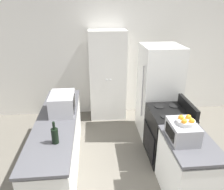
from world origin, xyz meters
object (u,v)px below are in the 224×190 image
Objects in this scene: stove at (168,134)px; wine_bottle at (55,135)px; pantry_cabinet at (108,76)px; refrigerator at (158,92)px; toaster_oven at (182,131)px; fruit_bowl at (186,121)px; microwave at (63,103)px.

wine_bottle reaches higher than stove.
pantry_cabinet is 1.92m from stove.
wine_bottle is at bearing -157.81° from stove.
stove is at bearing -92.67° from refrigerator.
pantry_cabinet is at bearing 70.16° from wine_bottle.
toaster_oven is 0.16m from fruit_bowl.
refrigerator is 6.06× the size of wine_bottle.
microwave is at bearing 150.14° from fruit_bowl.
toaster_oven is (-0.13, -0.79, 0.56)m from stove.
pantry_cabinet is at bearing 108.51° from fruit_bowl.
refrigerator is 3.46× the size of microwave.
refrigerator is 1.91m from microwave.
microwave is (-1.75, 0.13, 0.59)m from stove.
refrigerator is at bearing -39.37° from pantry_cabinet.
stove is 3.49× the size of wine_bottle.
toaster_oven is at bearing -99.25° from stove.
wine_bottle is (-0.83, -2.31, -0.01)m from pantry_cabinet.
microwave is at bearing 89.87° from wine_bottle.
refrigerator is 2.35m from wine_bottle.
fruit_bowl is at bearing -3.32° from wine_bottle.
microwave is (-1.78, -0.68, 0.14)m from refrigerator.
wine_bottle is at bearing -90.13° from microwave.
fruit_bowl is at bearing -29.86° from microwave.
wine_bottle is 1.31× the size of fruit_bowl.
fruit_bowl is (1.64, -0.10, 0.17)m from wine_bottle.
fruit_bowl is at bearing -71.49° from pantry_cabinet.
pantry_cabinet is 6.72× the size of wine_bottle.
fruit_bowl reaches higher than wine_bottle.
microwave is at bearing -119.58° from pantry_cabinet.
fruit_bowl is (-0.15, -1.62, 0.26)m from refrigerator.
microwave is 1.21× the size of toaster_oven.
stove is at bearing 22.19° from wine_bottle.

